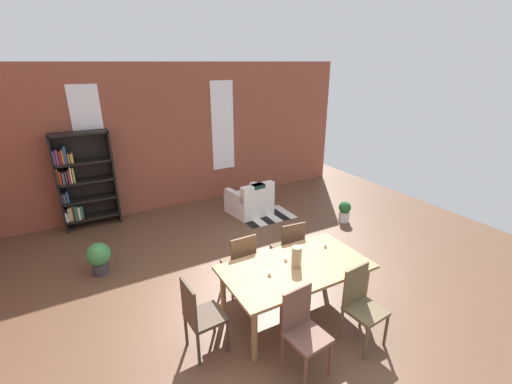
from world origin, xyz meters
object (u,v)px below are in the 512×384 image
at_px(dining_chair_near_left, 303,329).
at_px(bookshelf_tall, 82,181).
at_px(vase_on_table, 297,257).
at_px(armchair_white, 250,201).
at_px(dining_chair_head_left, 199,315).
at_px(potted_plant_window, 345,211).
at_px(dining_chair_far_left, 240,262).
at_px(dining_chair_near_right, 361,303).
at_px(dining_table, 296,271).
at_px(dining_chair_far_right, 289,247).
at_px(potted_plant_corner, 99,257).

height_order(dining_chair_near_left, bookshelf_tall, bookshelf_tall).
bearing_deg(vase_on_table, armchair_white, 71.79).
relative_size(dining_chair_head_left, potted_plant_window, 2.15).
bearing_deg(dining_chair_far_left, dining_chair_near_right, -60.70).
xyz_separation_m(dining_table, potted_plant_window, (2.56, 1.82, -0.42)).
bearing_deg(dining_chair_far_right, potted_plant_corner, 149.29).
bearing_deg(dining_chair_far_left, dining_chair_far_right, 0.02).
distance_m(bookshelf_tall, armchair_white, 3.41).
xyz_separation_m(dining_chair_far_left, potted_plant_corner, (-1.71, 1.51, -0.21)).
relative_size(bookshelf_tall, armchair_white, 2.14).
distance_m(vase_on_table, dining_chair_near_left, 0.93).
relative_size(vase_on_table, dining_chair_far_left, 0.28).
relative_size(dining_chair_near_right, dining_chair_head_left, 1.00).
relative_size(dining_chair_head_left, potted_plant_corner, 1.80).
xyz_separation_m(dining_chair_near_left, dining_chair_far_right, (0.84, 1.48, 0.00)).
relative_size(dining_chair_far_right, potted_plant_window, 2.15).
xyz_separation_m(dining_chair_far_left, dining_chair_far_right, (0.83, 0.00, 0.00)).
distance_m(dining_chair_near_right, armchair_white, 3.95).
bearing_deg(bookshelf_tall, dining_chair_far_left, -63.91).
height_order(armchair_white, potted_plant_corner, armchair_white).
height_order(dining_chair_far_right, dining_chair_head_left, same).
height_order(dining_table, dining_chair_near_left, dining_chair_near_left).
bearing_deg(dining_chair_far_left, dining_chair_near_left, -90.29).
distance_m(dining_chair_far_left, dining_chair_near_left, 1.48).
relative_size(armchair_white, potted_plant_corner, 1.70).
bearing_deg(potted_plant_window, dining_chair_near_right, -129.91).
height_order(vase_on_table, dining_chair_far_right, vase_on_table).
bearing_deg(vase_on_table, dining_table, 180.00).
relative_size(dining_table, dining_chair_far_left, 1.96).
distance_m(dining_chair_far_right, potted_plant_window, 2.42).
relative_size(vase_on_table, bookshelf_tall, 0.14).
bearing_deg(dining_chair_head_left, dining_chair_far_left, 40.07).
xyz_separation_m(dining_chair_far_right, dining_chair_head_left, (-1.72, -0.75, 0.00)).
height_order(dining_table, dining_chair_near_right, dining_chair_near_right).
xyz_separation_m(dining_table, dining_chair_far_left, (-0.42, 0.74, -0.14)).
distance_m(dining_chair_near_left, bookshelf_tall, 5.27).
bearing_deg(potted_plant_window, bookshelf_tall, 152.83).
height_order(dining_chair_near_right, potted_plant_corner, dining_chair_near_right).
distance_m(vase_on_table, dining_chair_far_left, 0.92).
relative_size(armchair_white, potted_plant_window, 2.03).
distance_m(dining_chair_near_left, potted_plant_corner, 3.45).
bearing_deg(dining_chair_near_right, bookshelf_tall, 117.07).
distance_m(dining_chair_far_right, armchair_white, 2.50).
relative_size(dining_chair_near_left, bookshelf_tall, 0.50).
bearing_deg(dining_chair_head_left, dining_chair_far_right, 23.47).
bearing_deg(dining_chair_near_left, armchair_white, 69.36).
bearing_deg(dining_chair_near_left, potted_plant_window, 40.67).
bearing_deg(bookshelf_tall, vase_on_table, -63.26).
relative_size(dining_chair_near_left, dining_chair_near_right, 1.00).
relative_size(dining_table, dining_chair_near_right, 1.96).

